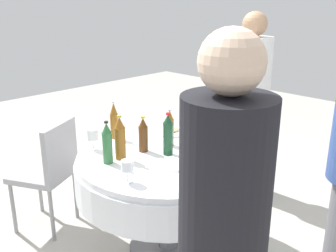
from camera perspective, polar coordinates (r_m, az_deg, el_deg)
ground_plane at (r=2.98m, az=-0.00°, el=-17.41°), size 10.00×10.00×0.00m
dining_table at (r=2.68m, az=-0.00°, el=-7.17°), size 1.25×1.25×0.74m
bottle_brown_east at (r=2.63m, az=-3.65°, el=-1.35°), size 0.06×0.06×0.25m
bottle_dark_green_inner at (r=2.57m, az=0.06°, el=-1.37°), size 0.07×0.07×0.29m
bottle_amber_rear at (r=2.52m, az=-7.04°, el=-1.87°), size 0.07×0.07×0.30m
bottle_dark_green_west at (r=2.51m, az=9.05°, el=-2.09°), size 0.07×0.07×0.29m
bottle_green_north at (r=2.47m, az=-8.90°, el=-2.59°), size 0.06×0.06×0.28m
bottle_amber_right at (r=2.90m, az=-7.91°, el=0.70°), size 0.06×0.06×0.28m
bottle_amber_mid at (r=2.73m, az=0.25°, el=-0.37°), size 0.06×0.06×0.27m
wine_glass_west at (r=2.83m, az=3.48°, el=-0.08°), size 0.07×0.07×0.15m
wine_glass_north at (r=2.21m, az=-6.00°, el=-5.98°), size 0.07×0.07×0.13m
wine_glass_right at (r=2.71m, az=-10.96°, el=-1.40°), size 0.07×0.07×0.15m
plate_front at (r=2.46m, az=1.98°, el=-5.52°), size 0.24×0.24×0.02m
plate_near at (r=3.02m, az=0.55°, el=-0.78°), size 0.26×0.26×0.04m
spoon_inner at (r=2.21m, az=4.66°, el=-8.60°), size 0.03×0.18×0.00m
folded_napkin at (r=2.70m, az=4.54°, el=-3.20°), size 0.21×0.21×0.02m
person_east at (r=1.55m, az=8.03°, el=-15.94°), size 0.34×0.34×1.66m
person_rear at (r=3.53m, az=11.88°, el=3.48°), size 0.34×0.34×1.63m
chair_right at (r=3.09m, az=-16.86°, el=-5.78°), size 0.54×0.54×0.87m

